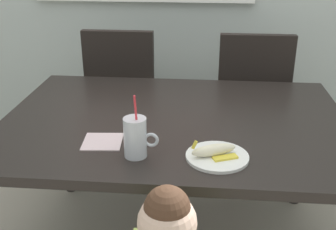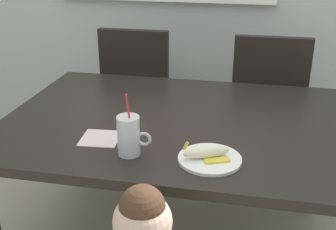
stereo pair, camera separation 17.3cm
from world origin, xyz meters
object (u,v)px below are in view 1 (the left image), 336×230
peeled_banana (214,150)px  dining_table (175,134)px  milk_cup (136,139)px  paper_napkin (103,142)px  dining_chair_right (251,98)px  dining_chair_left (124,92)px  snack_plate (217,157)px

peeled_banana → dining_table: bearing=115.9°
dining_table → peeled_banana: bearing=-64.1°
milk_cup → paper_napkin: size_ratio=1.67×
dining_table → dining_chair_right: (0.41, 0.75, -0.10)m
dining_chair_right → peeled_banana: dining_chair_right is taller
dining_chair_left → dining_chair_right: 0.80m
snack_plate → dining_table: bearing=117.5°
dining_chair_right → dining_table: bearing=61.2°
milk_cup → peeled_banana: milk_cup is taller
dining_chair_left → snack_plate: dining_chair_left is taller
dining_chair_left → paper_napkin: size_ratio=6.40×
snack_plate → paper_napkin: 0.45m
dining_chair_left → milk_cup: bearing=103.5°
milk_cup → paper_napkin: (-0.15, 0.10, -0.06)m
peeled_banana → dining_chair_right: bearing=77.5°
dining_table → dining_chair_right: bearing=61.2°
dining_chair_left → snack_plate: bearing=116.8°
dining_table → milk_cup: (-0.12, -0.36, 0.15)m
dining_table → dining_chair_left: dining_chair_left is taller
dining_table → paper_napkin: (-0.26, -0.26, 0.08)m
dining_chair_right → milk_cup: milk_cup is taller
milk_cup → snack_plate: 0.30m
peeled_banana → dining_chair_left: bearing=116.3°
paper_napkin → snack_plate: bearing=-11.0°
dining_chair_left → paper_napkin: bearing=96.7°
peeled_banana → paper_napkin: peeled_banana is taller
dining_table → dining_chair_left: size_ratio=1.58×
dining_chair_right → peeled_banana: bearing=77.5°
snack_plate → dining_chair_left: bearing=116.8°
dining_chair_right → peeled_banana: (-0.24, -1.10, 0.21)m
dining_table → peeled_banana: size_ratio=8.64×
snack_plate → peeled_banana: 0.03m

